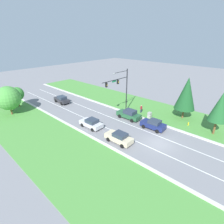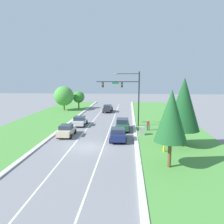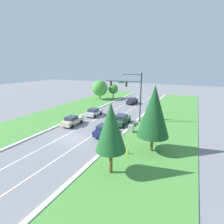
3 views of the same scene
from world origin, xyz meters
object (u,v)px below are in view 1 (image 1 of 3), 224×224
object	(u,v)px
pedestrian	(141,109)
conifer_near_right_tree	(220,107)
traffic_signal_mast	(121,86)
utility_cabinet	(150,115)
champagne_sedan	(119,137)
silver_sedan	(91,123)
oak_near_left_tree	(17,94)
charcoal_sedan	(62,99)
navy_sedan	(153,124)
oak_far_left_tree	(8,98)
forest_sedan	(129,114)
fire_hydrant	(188,124)
conifer_far_right_tree	(186,93)

from	to	relation	value
pedestrian	conifer_near_right_tree	distance (m)	13.90
traffic_signal_mast	utility_cabinet	xyz separation A→B (m)	(2.11, -5.51, -5.16)
champagne_sedan	pedestrian	world-z (taller)	pedestrian
silver_sedan	oak_near_left_tree	xyz separation A→B (m)	(-4.57, 19.13, 2.19)
charcoal_sedan	oak_near_left_tree	xyz separation A→B (m)	(-7.85, 4.86, 2.10)
navy_sedan	oak_near_left_tree	xyz separation A→B (m)	(-11.30, 27.27, 2.14)
traffic_signal_mast	navy_sedan	size ratio (longest dim) A/B	2.11
navy_sedan	oak_far_left_tree	bearing A→B (deg)	118.35
forest_sedan	conifer_near_right_tree	xyz separation A→B (m)	(4.53, -13.55, 3.77)
silver_sedan	fire_hydrant	world-z (taller)	silver_sedan
oak_near_left_tree	oak_far_left_tree	size ratio (longest dim) A/B	0.77
traffic_signal_mast	champagne_sedan	world-z (taller)	traffic_signal_mast
conifer_far_right_tree	oak_far_left_tree	xyz separation A→B (m)	(-21.49, 25.86, -1.48)
champagne_sedan	forest_sedan	world-z (taller)	forest_sedan
utility_cabinet	conifer_far_right_tree	distance (m)	7.68
traffic_signal_mast	silver_sedan	world-z (taller)	traffic_signal_mast
navy_sedan	conifer_far_right_tree	world-z (taller)	conifer_far_right_tree
charcoal_sedan	navy_sedan	bearing A→B (deg)	-78.06
navy_sedan	silver_sedan	distance (m)	10.56
navy_sedan	forest_sedan	xyz separation A→B (m)	(0.41, 5.48, 0.08)
champagne_sedan	oak_far_left_tree	world-z (taller)	oak_far_left_tree
traffic_signal_mast	champagne_sedan	bearing A→B (deg)	-140.97
pedestrian	oak_near_left_tree	world-z (taller)	oak_near_left_tree
traffic_signal_mast	forest_sedan	world-z (taller)	traffic_signal_mast
pedestrian	fire_hydrant	bearing A→B (deg)	103.88
fire_hydrant	silver_sedan	bearing A→B (deg)	134.30
navy_sedan	oak_near_left_tree	distance (m)	29.60
forest_sedan	oak_near_left_tree	distance (m)	24.83
champagne_sedan	fire_hydrant	bearing A→B (deg)	-25.74
oak_far_left_tree	silver_sedan	bearing A→B (deg)	-65.00
oak_far_left_tree	champagne_sedan	bearing A→B (deg)	-72.61
charcoal_sedan	forest_sedan	world-z (taller)	forest_sedan
traffic_signal_mast	silver_sedan	distance (m)	9.27
oak_near_left_tree	oak_far_left_tree	distance (m)	4.42
conifer_far_right_tree	traffic_signal_mast	bearing A→B (deg)	121.93
silver_sedan	conifer_near_right_tree	world-z (taller)	conifer_near_right_tree
navy_sedan	silver_sedan	size ratio (longest dim) A/B	0.98
champagne_sedan	conifer_far_right_tree	bearing A→B (deg)	-15.02
charcoal_sedan	forest_sedan	size ratio (longest dim) A/B	0.97
charcoal_sedan	oak_far_left_tree	xyz separation A→B (m)	(-10.60, 1.44, 2.64)
oak_far_left_tree	fire_hydrant	bearing A→B (deg)	-55.46
fire_hydrant	conifer_far_right_tree	xyz separation A→B (m)	(2.31, 2.00, 4.63)
navy_sedan	pedestrian	world-z (taller)	pedestrian
fire_hydrant	charcoal_sedan	bearing A→B (deg)	107.99
champagne_sedan	traffic_signal_mast	bearing A→B (deg)	37.85
navy_sedan	charcoal_sedan	bearing A→B (deg)	96.60
conifer_far_right_tree	champagne_sedan	bearing A→B (deg)	166.15
navy_sedan	conifer_near_right_tree	world-z (taller)	conifer_near_right_tree
champagne_sedan	silver_sedan	xyz separation A→B (m)	(0.35, 6.57, -0.03)
navy_sedan	utility_cabinet	world-z (taller)	navy_sedan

